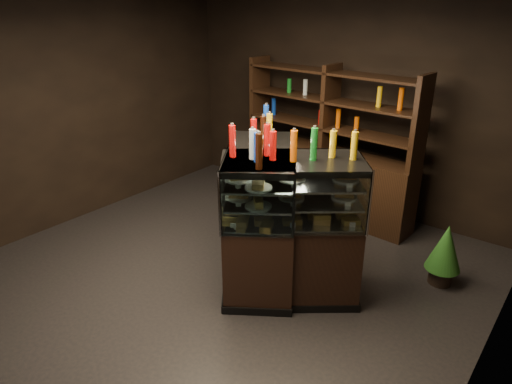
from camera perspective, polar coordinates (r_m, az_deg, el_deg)
ground at (r=5.02m, az=-3.97°, el=-10.16°), size 5.00×5.00×0.00m
room_shell at (r=4.28m, az=-4.70°, el=12.14°), size 5.02×5.02×3.01m
display_case at (r=4.59m, az=2.38°, el=-6.53°), size 1.75×1.46×1.44m
food_display at (r=4.33m, az=2.46°, el=0.32°), size 1.35×1.09×0.44m
bottles_top at (r=4.16m, az=2.64°, el=6.60°), size 1.17×0.95×0.30m
potted_conifer at (r=5.03m, az=22.64°, el=-6.31°), size 0.35×0.35×0.76m
back_shelving at (r=6.24m, az=8.74°, el=2.73°), size 2.48×0.58×2.00m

